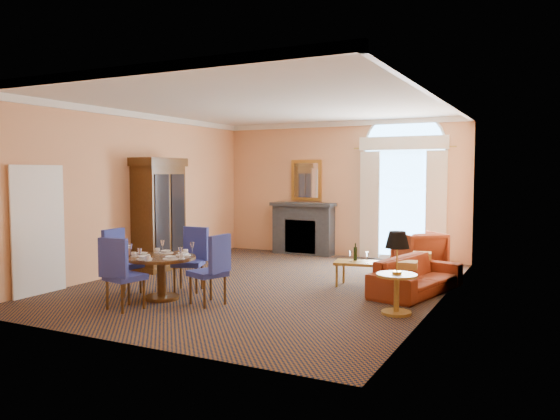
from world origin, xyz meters
The scene contains 12 objects.
ground centered at (0.00, 0.00, 0.00)m, with size 7.50×7.50×0.00m, color black.
room_envelope centered at (-0.03, 0.67, 2.51)m, with size 6.04×7.52×3.45m.
armoire centered at (-2.72, 0.34, 1.10)m, with size 0.66×1.17×2.29m.
dining_table centered at (-0.94, -1.78, 0.52)m, with size 1.08×1.08×0.88m.
dining_chair_north centered at (-0.92, -1.00, 0.61)m, with size 0.61×0.61×1.07m.
dining_chair_south centered at (-1.02, -2.62, 0.61)m, with size 0.57×0.57×1.07m.
dining_chair_east centered at (0.00, -1.72, 0.61)m, with size 0.61×0.61×1.07m.
dining_chair_west centered at (-1.84, -1.77, 0.61)m, with size 0.51×0.51×1.07m.
sofa centered at (2.55, 0.48, 0.29)m, with size 2.02×0.79×0.59m, color maroon.
armchair centered at (2.13, 2.53, 0.40)m, with size 0.86×0.88×0.80m, color maroon.
coffee_table centered at (1.56, 0.50, 0.42)m, with size 0.96×0.65×0.76m.
side_table centered at (2.60, -1.00, 0.73)m, with size 0.57×0.57×1.15m.
Camera 1 is at (4.55, -8.52, 2.01)m, focal length 35.00 mm.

